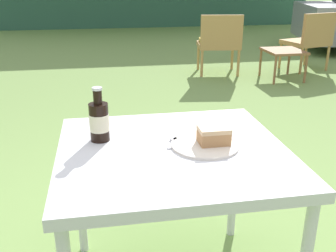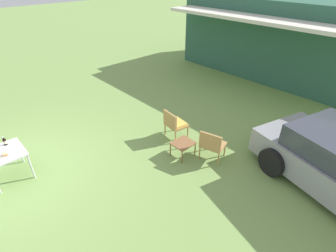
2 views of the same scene
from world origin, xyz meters
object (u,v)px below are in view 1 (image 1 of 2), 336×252
(wicker_chair_plain, at_px, (310,38))
(cola_bottle_near, at_px, (99,121))
(patio_table, at_px, (173,164))
(wicker_chair_cushioned, at_px, (219,41))
(garden_side_table, at_px, (284,53))
(cake_on_plate, at_px, (209,140))

(wicker_chair_plain, bearing_deg, cola_bottle_near, 35.62)
(patio_table, bearing_deg, cola_bottle_near, 154.74)
(wicker_chair_cushioned, xyz_separation_m, wicker_chair_plain, (1.31, -0.02, 0.00))
(wicker_chair_cushioned, distance_m, cola_bottle_near, 4.04)
(garden_side_table, distance_m, cola_bottle_near, 4.04)
(wicker_chair_cushioned, distance_m, garden_side_table, 0.85)
(cake_on_plate, bearing_deg, cola_bottle_near, 162.82)
(garden_side_table, height_order, cake_on_plate, cake_on_plate)
(wicker_chair_cushioned, height_order, wicker_chair_plain, same)
(garden_side_table, height_order, cola_bottle_near, cola_bottle_near)
(wicker_chair_cushioned, xyz_separation_m, cola_bottle_near, (-1.60, -3.69, 0.31))
(wicker_chair_cushioned, height_order, cake_on_plate, wicker_chair_cushioned)
(cola_bottle_near, bearing_deg, wicker_chair_cushioned, 66.52)
(garden_side_table, bearing_deg, wicker_chair_cushioned, 150.12)
(wicker_chair_plain, bearing_deg, cake_on_plate, 40.56)
(wicker_chair_cushioned, relative_size, garden_side_table, 1.56)
(wicker_chair_cushioned, distance_m, cake_on_plate, 4.01)
(wicker_chair_plain, height_order, cola_bottle_near, cola_bottle_near)
(wicker_chair_plain, bearing_deg, patio_table, 39.12)
(patio_table, height_order, cola_bottle_near, cola_bottle_near)
(garden_side_table, relative_size, cake_on_plate, 2.02)
(wicker_chair_cushioned, xyz_separation_m, garden_side_table, (0.73, -0.42, -0.11))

